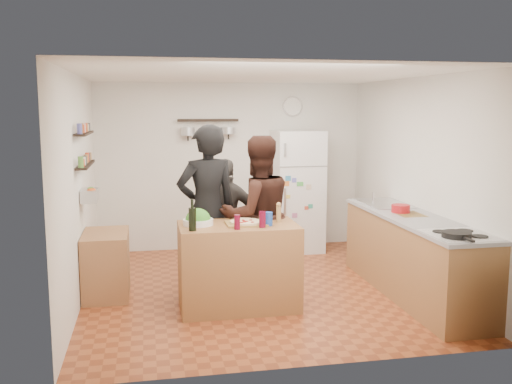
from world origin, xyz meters
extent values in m
plane|color=brown|center=(0.00, 0.00, 0.00)|extent=(4.20, 4.20, 0.00)
plane|color=white|center=(0.00, 0.00, 2.50)|extent=(4.20, 4.20, 0.00)
plane|color=silver|center=(0.00, 2.10, 1.25)|extent=(4.00, 0.00, 4.00)
plane|color=silver|center=(-2.00, 0.00, 1.25)|extent=(0.00, 4.20, 4.20)
plane|color=silver|center=(2.00, 0.00, 1.25)|extent=(0.00, 4.20, 4.20)
cube|color=brown|center=(-0.32, -0.57, 0.46)|extent=(1.25, 0.72, 0.91)
cube|color=olive|center=(-0.24, -0.59, 0.92)|extent=(0.42, 0.34, 0.02)
cylinder|color=#CBB086|center=(-0.24, -0.59, 0.94)|extent=(0.34, 0.34, 0.02)
cylinder|color=white|center=(-0.74, -0.52, 0.94)|extent=(0.32, 0.32, 0.06)
cylinder|color=black|center=(-0.82, -0.79, 1.03)|extent=(0.08, 0.08, 0.23)
cylinder|color=#59071C|center=(-0.37, -0.81, 0.98)|extent=(0.06, 0.06, 0.15)
cylinder|color=#58071D|center=(-0.10, -0.77, 0.99)|extent=(0.07, 0.07, 0.17)
cylinder|color=#9B7341|center=(0.13, -0.52, 0.99)|extent=(0.05, 0.05, 0.17)
cylinder|color=#1B4097|center=(-0.02, -0.69, 0.98)|extent=(0.09, 0.09, 0.14)
imported|color=black|center=(-0.59, -0.04, 0.98)|extent=(0.80, 0.62, 1.95)
imported|color=black|center=(-0.03, -0.13, 0.91)|extent=(0.99, 0.83, 1.82)
imported|color=#2F2C2A|center=(-0.30, 0.49, 0.76)|extent=(0.96, 0.61, 1.51)
cube|color=#9E7042|center=(1.70, -0.55, 0.45)|extent=(0.63, 2.63, 0.90)
cube|color=white|center=(1.70, -1.50, 0.91)|extent=(0.60, 0.62, 0.02)
cylinder|color=black|center=(1.60, -1.61, 0.95)|extent=(0.27, 0.27, 0.05)
cube|color=silver|center=(1.70, 0.30, 0.92)|extent=(0.50, 0.80, 0.03)
cube|color=olive|center=(1.70, -0.41, 0.91)|extent=(0.30, 0.40, 0.02)
cylinder|color=#A51219|center=(1.65, -0.29, 0.96)|extent=(0.22, 0.22, 0.09)
cube|color=white|center=(0.95, 1.75, 0.90)|extent=(0.70, 0.68, 1.80)
cylinder|color=silver|center=(0.95, 2.08, 2.15)|extent=(0.30, 0.03, 0.30)
cube|color=black|center=(-1.93, 0.20, 1.50)|extent=(0.12, 1.00, 0.02)
cube|color=black|center=(-1.93, 0.20, 1.85)|extent=(0.12, 1.00, 0.02)
cube|color=silver|center=(-1.90, 0.20, 1.15)|extent=(0.18, 0.35, 0.14)
cube|color=#9C6441|center=(-1.74, 0.10, 0.36)|extent=(0.50, 0.80, 0.73)
cube|color=black|center=(-0.35, 2.00, 1.95)|extent=(0.90, 0.04, 0.04)
camera|label=1|loc=(-1.26, -6.41, 2.13)|focal=40.00mm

